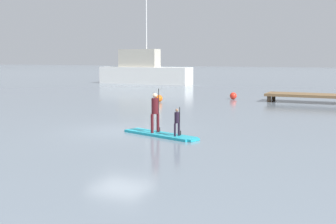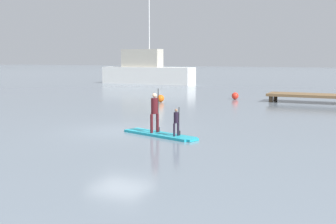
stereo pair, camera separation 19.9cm
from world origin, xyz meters
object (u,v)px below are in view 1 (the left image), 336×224
paddleboard_near (161,135)px  paddler_child_solo (177,121)px  mooring_buoy_near (233,96)px  mooring_buoy_mid (159,98)px  paddler_adult (155,110)px  fishing_boat_white_large (144,71)px

paddleboard_near → paddler_child_solo: paddler_child_solo is taller
mooring_buoy_near → mooring_buoy_mid: 5.85m
paddler_child_solo → paddler_adult: bearing=161.9°
mooring_buoy_near → paddler_adult: bearing=-84.9°
paddler_child_solo → mooring_buoy_near: (-2.56, 16.44, -0.44)m
paddleboard_near → fishing_boat_white_large: 34.33m
paddler_adult → paddler_child_solo: paddler_adult is taller
paddler_adult → paddler_child_solo: size_ratio=1.60×
paddler_child_solo → paddleboard_near: bearing=162.4°
paddler_child_solo → mooring_buoy_near: bearing=98.9°
paddleboard_near → paddler_child_solo: 1.07m
paddleboard_near → mooring_buoy_mid: bearing=116.0°
fishing_boat_white_large → paddler_adult: bearing=-61.7°
paddler_adult → fishing_boat_white_large: size_ratio=0.16×
paddleboard_near → fishing_boat_white_large: (-16.46, 30.10, 1.39)m
mooring_buoy_near → mooring_buoy_mid: mooring_buoy_near is taller
paddler_adult → paddler_child_solo: (1.12, -0.37, -0.32)m
paddler_child_solo → mooring_buoy_near: 16.65m
paddler_adult → paddler_child_solo: bearing=-18.1°
paddleboard_near → fishing_boat_white_large: fishing_boat_white_large is taller
paddleboard_near → mooring_buoy_mid: (-5.86, 12.02, 0.20)m
mooring_buoy_mid → mooring_buoy_near: bearing=45.4°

